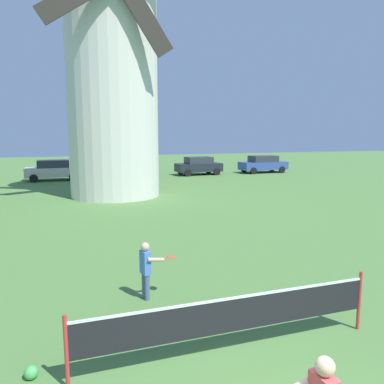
% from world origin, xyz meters
% --- Properties ---
extents(windmill, '(7.50, 5.71, 14.76)m').
position_xyz_m(windmill, '(0.60, 19.01, 7.54)').
color(windmill, silver).
rests_on(windmill, ground_plane).
extents(tennis_net, '(5.12, 0.06, 1.10)m').
position_xyz_m(tennis_net, '(0.22, 2.31, 0.68)').
color(tennis_net, red).
rests_on(tennis_net, ground_plane).
extents(player_far, '(0.78, 0.42, 1.27)m').
position_xyz_m(player_far, '(-0.64, 4.84, 0.72)').
color(player_far, slate).
rests_on(player_far, ground_plane).
extents(stray_ball, '(0.20, 0.20, 0.20)m').
position_xyz_m(stray_ball, '(-2.82, 2.70, 0.10)').
color(stray_ball, '#4CB259').
rests_on(stray_ball, ground_plane).
extents(parked_car_cream, '(4.10, 1.92, 1.56)m').
position_xyz_m(parked_car_cream, '(-2.94, 27.87, 0.81)').
color(parked_car_cream, silver).
rests_on(parked_car_cream, ground_plane).
extents(parked_car_mustard, '(4.06, 1.91, 1.56)m').
position_xyz_m(parked_car_mustard, '(3.10, 28.56, 0.81)').
color(parked_car_mustard, '#999919').
rests_on(parked_car_mustard, ground_plane).
extents(parked_car_black, '(4.02, 2.06, 1.56)m').
position_xyz_m(parked_car_black, '(8.94, 28.01, 0.81)').
color(parked_car_black, '#1E232D').
rests_on(parked_car_black, ground_plane).
extents(parked_car_blue, '(4.42, 2.01, 1.56)m').
position_xyz_m(parked_car_blue, '(15.16, 27.82, 0.81)').
color(parked_car_blue, '#334C99').
rests_on(parked_car_blue, ground_plane).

